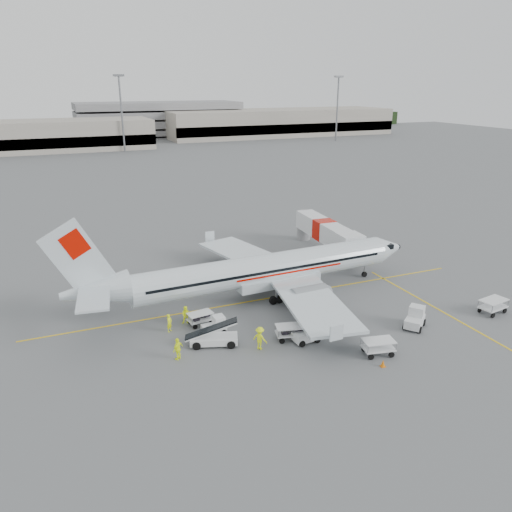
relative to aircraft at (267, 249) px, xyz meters
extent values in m
plane|color=#56595B|center=(-0.57, -0.65, -4.82)|extent=(360.00, 360.00, 0.00)
cube|color=yellow|center=(-0.57, -0.65, -4.81)|extent=(44.00, 0.20, 0.01)
cube|color=yellow|center=(13.43, -8.65, -4.81)|extent=(0.20, 20.00, 0.01)
cone|color=orange|center=(16.34, 4.00, -4.53)|extent=(0.36, 0.36, 0.59)
cone|color=orange|center=(3.91, 10.61, -4.53)|extent=(0.36, 0.36, 0.58)
cone|color=orange|center=(2.66, -15.26, -4.53)|extent=(0.36, 0.36, 0.58)
imported|color=#D0E112|center=(-10.60, -3.68, -4.02)|extent=(0.68, 0.68, 1.59)
imported|color=#D0E112|center=(-8.91, -2.82, -4.00)|extent=(0.97, 0.87, 1.64)
imported|color=#D0E112|center=(-4.72, -9.33, -3.87)|extent=(1.30, 1.40, 1.89)
imported|color=#D0E112|center=(-11.05, -8.35, -3.93)|extent=(1.09, 0.97, 1.78)
camera|label=1|loc=(-18.48, -41.32, 15.08)|focal=35.00mm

